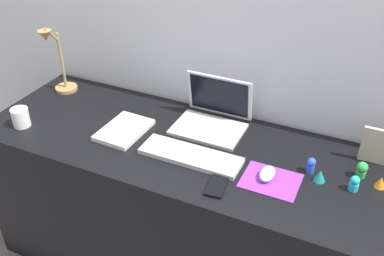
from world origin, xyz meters
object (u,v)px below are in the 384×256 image
at_px(cell_phone, 217,185).
at_px(toy_figurine_cyan, 354,183).
at_px(keyboard, 191,156).
at_px(mouse, 267,174).
at_px(picture_frame, 377,146).
at_px(laptop, 213,114).
at_px(coffee_mug, 21,117).
at_px(toy_figurine_green, 362,169).
at_px(toy_figurine_teal, 320,176).
at_px(toy_figurine_blue, 311,165).
at_px(notebook_pad, 124,130).
at_px(toy_figurine_orange, 381,182).
at_px(desk_lamp, 57,63).

height_order(cell_phone, toy_figurine_cyan, toy_figurine_cyan).
xyz_separation_m(keyboard, mouse, (0.31, 0.01, 0.01)).
bearing_deg(picture_frame, keyboard, -157.09).
height_order(laptop, mouse, laptop).
distance_m(coffee_mug, toy_figurine_green, 1.43).
height_order(toy_figurine_teal, toy_figurine_blue, toy_figurine_blue).
distance_m(keyboard, notebook_pad, 0.34).
bearing_deg(toy_figurine_green, toy_figurine_cyan, -99.00).
bearing_deg(toy_figurine_orange, toy_figurine_cyan, -146.17).
height_order(mouse, toy_figurine_orange, toy_figurine_orange).
xyz_separation_m(cell_phone, toy_figurine_cyan, (0.45, 0.19, 0.03)).
xyz_separation_m(laptop, toy_figurine_green, (0.64, -0.10, -0.02)).
bearing_deg(toy_figurine_green, mouse, -153.65).
bearing_deg(toy_figurine_green, picture_frame, 73.81).
xyz_separation_m(laptop, mouse, (0.33, -0.26, -0.03)).
bearing_deg(toy_figurine_green, notebook_pad, -173.19).
height_order(laptop, toy_figurine_blue, laptop).
bearing_deg(toy_figurine_green, toy_figurine_orange, -23.28).
height_order(mouse, toy_figurine_green, toy_figurine_green).
bearing_deg(toy_figurine_orange, desk_lamp, 176.63).
height_order(cell_phone, toy_figurine_teal, toy_figurine_teal).
relative_size(notebook_pad, toy_figurine_teal, 5.04).
xyz_separation_m(cell_phone, toy_figurine_orange, (0.54, 0.25, 0.02)).
bearing_deg(toy_figurine_orange, toy_figurine_blue, -175.51).
bearing_deg(laptop, notebook_pad, -146.18).
xyz_separation_m(notebook_pad, toy_figurine_green, (0.97, 0.12, 0.02)).
distance_m(keyboard, toy_figurine_cyan, 0.62).
relative_size(desk_lamp, picture_frame, 2.34).
xyz_separation_m(laptop, cell_phone, (0.18, -0.38, -0.05)).
distance_m(toy_figurine_green, toy_figurine_orange, 0.08).
bearing_deg(toy_figurine_cyan, coffee_mug, -172.85).
xyz_separation_m(desk_lamp, toy_figurine_cyan, (1.43, -0.15, -0.13)).
xyz_separation_m(cell_phone, picture_frame, (0.50, 0.40, 0.07)).
relative_size(picture_frame, toy_figurine_green, 2.29).
xyz_separation_m(toy_figurine_green, toy_figurine_teal, (-0.13, -0.09, -0.01)).
height_order(laptop, cell_phone, laptop).
bearing_deg(cell_phone, toy_figurine_cyan, 16.16).
bearing_deg(laptop, toy_figurine_teal, -20.91).
bearing_deg(toy_figurine_blue, toy_figurine_cyan, -12.98).
xyz_separation_m(coffee_mug, toy_figurine_green, (1.40, 0.26, -0.01)).
distance_m(mouse, toy_figurine_teal, 0.19).
height_order(mouse, coffee_mug, coffee_mug).
xyz_separation_m(desk_lamp, coffee_mug, (0.04, -0.32, -0.12)).
relative_size(notebook_pad, toy_figurine_green, 3.66).
distance_m(mouse, desk_lamp, 1.16).
bearing_deg(toy_figurine_cyan, mouse, -167.27).
relative_size(desk_lamp, toy_figurine_teal, 7.35).
relative_size(desk_lamp, toy_figurine_green, 5.34).
height_order(keyboard, toy_figurine_blue, toy_figurine_blue).
xyz_separation_m(coffee_mug, toy_figurine_orange, (1.47, 0.23, -0.02)).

